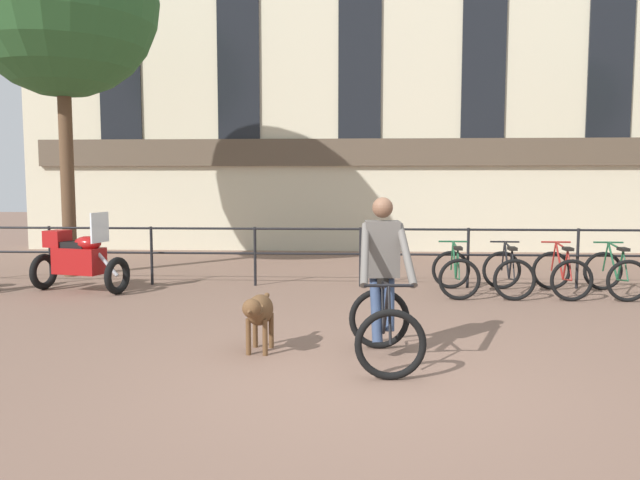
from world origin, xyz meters
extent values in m
plane|color=#7A5B4C|center=(0.00, 0.00, 0.00)|extent=(60.00, 60.00, 0.00)
cylinder|color=black|center=(-5.62, 5.20, 0.53)|extent=(0.05, 0.05, 1.05)
cylinder|color=black|center=(-3.75, 5.20, 0.53)|extent=(0.05, 0.05, 1.05)
cylinder|color=black|center=(-1.88, 5.20, 0.53)|extent=(0.05, 0.05, 1.05)
cylinder|color=black|center=(0.00, 5.20, 0.53)|extent=(0.05, 0.05, 1.05)
cylinder|color=black|center=(1.88, 5.20, 0.53)|extent=(0.05, 0.05, 1.05)
cylinder|color=black|center=(3.75, 5.20, 0.53)|extent=(0.05, 0.05, 1.05)
cylinder|color=black|center=(0.00, 5.20, 1.02)|extent=(15.00, 0.04, 0.04)
cylinder|color=black|center=(0.00, 5.20, 0.58)|extent=(15.00, 0.04, 0.04)
cube|color=beige|center=(0.00, 11.00, 4.84)|extent=(18.00, 0.60, 9.68)
cube|color=brown|center=(0.00, 10.64, 2.60)|extent=(17.10, 0.12, 0.70)
cube|color=black|center=(-6.30, 10.67, 5.32)|extent=(1.10, 0.06, 5.42)
cube|color=black|center=(-3.15, 10.67, 5.32)|extent=(1.10, 0.06, 5.42)
cube|color=black|center=(0.00, 10.67, 5.32)|extent=(1.10, 0.06, 5.42)
cube|color=black|center=(3.15, 10.67, 5.32)|extent=(1.10, 0.06, 5.42)
cube|color=black|center=(6.30, 10.67, 5.32)|extent=(1.10, 0.06, 5.42)
torus|color=black|center=(0.24, 0.02, 0.34)|extent=(0.68, 0.11, 0.68)
torus|color=black|center=(0.18, 1.12, 0.34)|extent=(0.68, 0.11, 0.68)
cylinder|color=black|center=(0.21, 0.45, 0.58)|extent=(0.06, 0.49, 0.60)
cylinder|color=black|center=(0.20, 0.78, 0.54)|extent=(0.05, 0.23, 0.52)
cylinder|color=black|center=(0.21, 0.55, 0.83)|extent=(0.07, 0.66, 0.10)
cylinder|color=black|center=(0.19, 0.90, 0.31)|extent=(0.05, 0.44, 0.08)
cylinder|color=black|center=(0.18, 1.00, 0.57)|extent=(0.04, 0.27, 0.47)
cylinder|color=black|center=(0.23, 0.12, 0.60)|extent=(0.04, 0.23, 0.54)
cylinder|color=black|center=(0.23, 0.22, 0.87)|extent=(0.48, 0.06, 0.03)
cube|color=black|center=(0.19, 0.88, 0.82)|extent=(0.13, 0.25, 0.05)
cube|color=#56514C|center=(0.19, 0.88, 1.15)|extent=(0.37, 0.24, 0.60)
sphere|color=brown|center=(0.19, 0.88, 1.59)|extent=(0.22, 0.22, 0.22)
cylinder|color=#56514C|center=(0.00, 0.54, 1.14)|extent=(0.10, 0.72, 0.60)
cylinder|color=#56514C|center=(0.42, 0.56, 1.14)|extent=(0.18, 0.72, 0.60)
cylinder|color=navy|center=(0.13, 0.78, 0.52)|extent=(0.16, 0.32, 0.69)
cylinder|color=navy|center=(0.27, 0.79, 0.58)|extent=(0.12, 0.31, 0.58)
ellipsoid|color=brown|center=(-1.14, 0.94, 0.46)|extent=(0.32, 0.51, 0.33)
cylinder|color=brown|center=(-1.15, 0.74, 0.49)|extent=(0.20, 0.19, 0.18)
sphere|color=brown|center=(-1.17, 0.58, 0.55)|extent=(0.20, 0.20, 0.20)
cone|color=brown|center=(-1.17, 0.49, 0.54)|extent=(0.12, 0.13, 0.11)
cylinder|color=brown|center=(-1.11, 1.23, 0.53)|extent=(0.07, 0.18, 0.12)
cylinder|color=brown|center=(-1.24, 0.79, 0.20)|extent=(0.06, 0.06, 0.40)
cylinder|color=brown|center=(-1.06, 0.77, 0.20)|extent=(0.06, 0.06, 0.40)
cylinder|color=brown|center=(-1.22, 1.10, 0.20)|extent=(0.06, 0.06, 0.40)
cylinder|color=brown|center=(-1.03, 1.09, 0.20)|extent=(0.06, 0.06, 0.40)
torus|color=black|center=(-4.01, 4.22, 0.31)|extent=(0.27, 0.63, 0.62)
torus|color=black|center=(-5.45, 4.60, 0.31)|extent=(0.27, 0.63, 0.62)
cube|color=maroon|center=(-4.73, 4.41, 0.53)|extent=(0.89, 0.60, 0.44)
ellipsoid|color=maroon|center=(-4.55, 4.36, 0.83)|extent=(0.55, 0.43, 0.24)
cube|color=black|center=(-4.83, 4.43, 0.80)|extent=(0.62, 0.43, 0.10)
cylinder|color=#B2B2B7|center=(-4.19, 4.27, 0.49)|extent=(0.42, 0.17, 0.41)
cube|color=silver|center=(-4.31, 4.30, 1.10)|extent=(0.14, 0.43, 0.50)
cube|color=maroon|center=(-5.14, 4.52, 0.89)|extent=(0.40, 0.43, 0.28)
torus|color=black|center=(1.57, 5.07, 0.33)|extent=(0.66, 0.08, 0.66)
torus|color=black|center=(1.54, 4.03, 0.33)|extent=(0.66, 0.08, 0.66)
cylinder|color=#194C2D|center=(1.55, 4.67, 0.56)|extent=(0.04, 0.47, 0.58)
cylinder|color=#194C2D|center=(1.55, 4.35, 0.53)|extent=(0.04, 0.22, 0.51)
cylinder|color=#194C2D|center=(1.55, 4.57, 0.81)|extent=(0.05, 0.63, 0.10)
cylinder|color=#194C2D|center=(1.54, 4.24, 0.31)|extent=(0.04, 0.42, 0.07)
cylinder|color=#194C2D|center=(1.54, 4.14, 0.55)|extent=(0.03, 0.25, 0.46)
cylinder|color=#194C2D|center=(1.56, 4.98, 0.59)|extent=(0.03, 0.21, 0.52)
cylinder|color=#194C2D|center=(1.56, 4.89, 0.84)|extent=(0.48, 0.04, 0.03)
cube|color=black|center=(1.54, 4.26, 0.80)|extent=(0.13, 0.24, 0.05)
torus|color=black|center=(2.43, 5.07, 0.33)|extent=(0.66, 0.09, 0.66)
torus|color=black|center=(2.39, 4.03, 0.33)|extent=(0.66, 0.09, 0.66)
cylinder|color=black|center=(2.42, 4.67, 0.56)|extent=(0.05, 0.47, 0.58)
cylinder|color=black|center=(2.40, 4.35, 0.53)|extent=(0.04, 0.22, 0.51)
cylinder|color=black|center=(2.41, 4.57, 0.81)|extent=(0.06, 0.63, 0.10)
cylinder|color=black|center=(2.40, 4.24, 0.31)|extent=(0.04, 0.42, 0.07)
cylinder|color=black|center=(2.39, 4.14, 0.55)|extent=(0.03, 0.25, 0.46)
cylinder|color=black|center=(2.43, 4.98, 0.59)|extent=(0.03, 0.21, 0.52)
cylinder|color=black|center=(2.42, 4.89, 0.84)|extent=(0.48, 0.05, 0.03)
cube|color=black|center=(2.40, 4.26, 0.80)|extent=(0.13, 0.24, 0.05)
torus|color=black|center=(3.28, 5.07, 0.33)|extent=(0.66, 0.07, 0.66)
torus|color=black|center=(3.26, 4.03, 0.33)|extent=(0.66, 0.07, 0.66)
cylinder|color=maroon|center=(3.27, 4.67, 0.56)|extent=(0.04, 0.47, 0.58)
cylinder|color=maroon|center=(3.27, 4.35, 0.53)|extent=(0.04, 0.22, 0.51)
cylinder|color=maroon|center=(3.27, 4.57, 0.81)|extent=(0.04, 0.63, 0.10)
cylinder|color=maroon|center=(3.26, 4.24, 0.31)|extent=(0.03, 0.42, 0.07)
cylinder|color=maroon|center=(3.26, 4.14, 0.55)|extent=(0.03, 0.25, 0.46)
cylinder|color=maroon|center=(3.27, 4.98, 0.59)|extent=(0.03, 0.21, 0.52)
cylinder|color=maroon|center=(3.27, 4.89, 0.84)|extent=(0.48, 0.04, 0.03)
cube|color=black|center=(3.26, 4.26, 0.80)|extent=(0.12, 0.24, 0.05)
torus|color=black|center=(4.14, 5.07, 0.33)|extent=(0.66, 0.08, 0.66)
torus|color=black|center=(4.11, 4.03, 0.33)|extent=(0.66, 0.08, 0.66)
cylinder|color=#194C2D|center=(4.13, 4.67, 0.56)|extent=(0.04, 0.47, 0.58)
cylinder|color=#194C2D|center=(4.12, 4.35, 0.53)|extent=(0.04, 0.22, 0.51)
cylinder|color=#194C2D|center=(4.13, 4.57, 0.81)|extent=(0.05, 0.63, 0.10)
cylinder|color=#194C2D|center=(4.12, 4.24, 0.31)|extent=(0.04, 0.42, 0.07)
cylinder|color=#194C2D|center=(4.12, 4.14, 0.55)|extent=(0.03, 0.25, 0.46)
cylinder|color=#194C2D|center=(4.14, 4.98, 0.59)|extent=(0.03, 0.21, 0.52)
cylinder|color=#194C2D|center=(4.13, 4.89, 0.84)|extent=(0.48, 0.04, 0.03)
cube|color=black|center=(4.12, 4.26, 0.80)|extent=(0.13, 0.24, 0.05)
cylinder|color=brown|center=(-5.68, 6.13, 2.14)|extent=(0.26, 0.26, 4.28)
camera|label=1|loc=(-0.10, -5.73, 1.88)|focal=35.00mm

